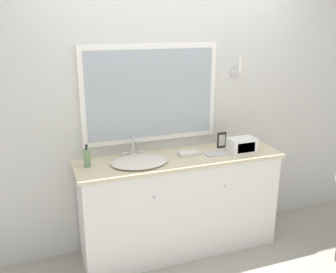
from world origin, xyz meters
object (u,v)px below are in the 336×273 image
at_px(soap_bottle, 87,158).
at_px(picture_frame, 222,140).
at_px(sink_basin, 139,161).
at_px(appliance_box, 242,145).

height_order(soap_bottle, picture_frame, soap_bottle).
height_order(sink_basin, soap_bottle, soap_bottle).
bearing_deg(appliance_box, soap_bottle, 174.91).
bearing_deg(picture_frame, soap_bottle, -177.64).
bearing_deg(soap_bottle, picture_frame, 2.36).
relative_size(soap_bottle, picture_frame, 1.29).
bearing_deg(sink_basin, appliance_box, -3.21).
height_order(sink_basin, picture_frame, sink_basin).
height_order(appliance_box, picture_frame, picture_frame).
bearing_deg(appliance_box, sink_basin, 176.79).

